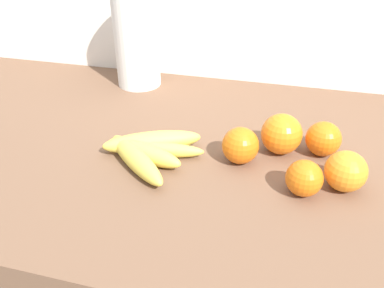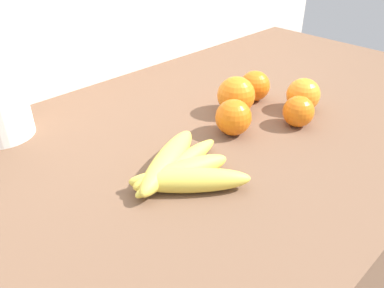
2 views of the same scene
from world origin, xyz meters
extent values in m
cube|color=brown|center=(0.00, 0.00, 0.43)|extent=(1.64, 0.76, 0.87)
cube|color=silver|center=(0.00, 0.41, 0.65)|extent=(2.04, 0.06, 1.30)
ellipsoid|color=#E4CE4C|center=(-0.10, -0.11, 0.89)|extent=(0.17, 0.16, 0.04)
ellipsoid|color=#EACD4C|center=(-0.10, -0.08, 0.89)|extent=(0.18, 0.08, 0.04)
ellipsoid|color=#E3D14C|center=(-0.08, -0.06, 0.89)|extent=(0.21, 0.06, 0.03)
ellipsoid|color=#E1CC4C|center=(-0.09, -0.04, 0.89)|extent=(0.20, 0.13, 0.04)
sphere|color=orange|center=(0.09, -0.03, 0.91)|extent=(0.07, 0.07, 0.07)
sphere|color=orange|center=(0.16, 0.02, 0.91)|extent=(0.08, 0.08, 0.08)
sphere|color=orange|center=(0.21, -0.11, 0.90)|extent=(0.06, 0.06, 0.06)
sphere|color=orange|center=(0.25, 0.04, 0.90)|extent=(0.07, 0.07, 0.07)
sphere|color=orange|center=(0.28, -0.07, 0.91)|extent=(0.07, 0.07, 0.07)
camera|label=1|loc=(0.16, -0.67, 1.30)|focal=35.97mm
camera|label=2|loc=(-0.44, -0.46, 1.26)|focal=36.00mm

